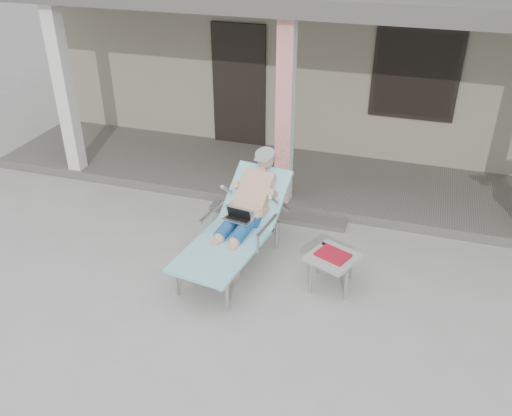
% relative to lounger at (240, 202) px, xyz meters
% --- Properties ---
extents(ground, '(60.00, 60.00, 0.00)m').
position_rel_lounger_xyz_m(ground, '(0.17, -0.74, -0.81)').
color(ground, '#9E9E99').
rests_on(ground, ground).
extents(house, '(10.40, 5.40, 3.30)m').
position_rel_lounger_xyz_m(house, '(0.17, 5.76, 0.85)').
color(house, gray).
rests_on(house, ground).
extents(porch_deck, '(10.00, 2.00, 0.15)m').
position_rel_lounger_xyz_m(porch_deck, '(0.17, 2.26, -0.74)').
color(porch_deck, '#605B56').
rests_on(porch_deck, ground).
extents(porch_overhang, '(10.00, 2.30, 2.85)m').
position_rel_lounger_xyz_m(porch_overhang, '(0.17, 2.21, 1.98)').
color(porch_overhang, silver).
rests_on(porch_overhang, porch_deck).
extents(porch_step, '(2.00, 0.30, 0.07)m').
position_rel_lounger_xyz_m(porch_step, '(0.17, 1.11, -0.77)').
color(porch_step, '#605B56').
rests_on(porch_step, ground).
extents(lounger, '(1.02, 2.09, 1.32)m').
position_rel_lounger_xyz_m(lounger, '(0.00, 0.00, 0.00)').
color(lounger, '#B7B7BC').
rests_on(lounger, ground).
extents(side_table, '(0.67, 0.67, 0.46)m').
position_rel_lounger_xyz_m(side_table, '(1.21, -0.23, -0.42)').
color(side_table, '#A1A29D').
rests_on(side_table, ground).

